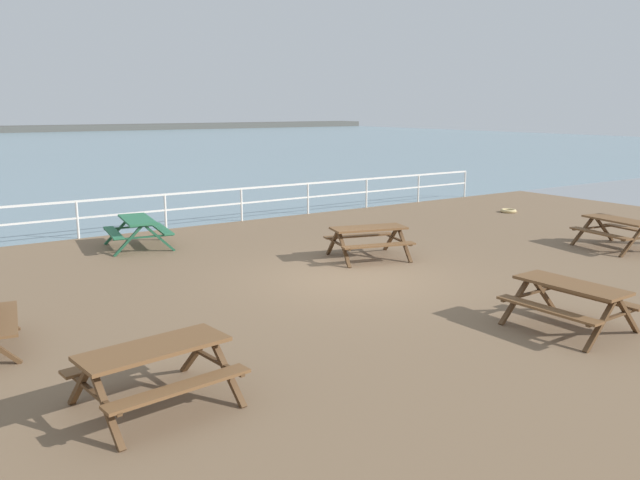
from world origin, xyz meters
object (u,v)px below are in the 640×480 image
object	(u,v)px
picnic_table_near_right	(138,226)
picnic_table_seaward	(369,235)
picnic_table_near_left	(154,361)
picnic_table_mid_centre	(618,226)
picnic_table_far_left	(570,295)

from	to	relation	value
picnic_table_near_right	picnic_table_seaward	bearing A→B (deg)	-127.89
picnic_table_near_left	picnic_table_seaward	xyz separation A→B (m)	(7.06, 4.76, 0.00)
picnic_table_mid_centre	picnic_table_far_left	size ratio (longest dim) A/B	1.09
picnic_table_near_right	picnic_table_far_left	bearing A→B (deg)	-151.53
picnic_table_far_left	picnic_table_seaward	bearing A→B (deg)	-6.02
picnic_table_mid_centre	picnic_table_seaward	world-z (taller)	same
picnic_table_near_left	picnic_table_seaward	size ratio (longest dim) A/B	0.92
picnic_table_near_left	picnic_table_near_right	size ratio (longest dim) A/B	0.99
picnic_table_near_left	picnic_table_far_left	xyz separation A→B (m)	(6.67, -1.09, 0.00)
picnic_table_near_right	picnic_table_far_left	xyz separation A→B (m)	(3.84, -10.20, 0.00)
picnic_table_near_right	picnic_table_far_left	world-z (taller)	same
picnic_table_near_left	picnic_table_far_left	size ratio (longest dim) A/B	1.06
picnic_table_near_left	picnic_table_far_left	bearing A→B (deg)	-16.10
picnic_table_near_right	picnic_table_far_left	size ratio (longest dim) A/B	1.07
picnic_table_near_left	picnic_table_mid_centre	size ratio (longest dim) A/B	0.97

